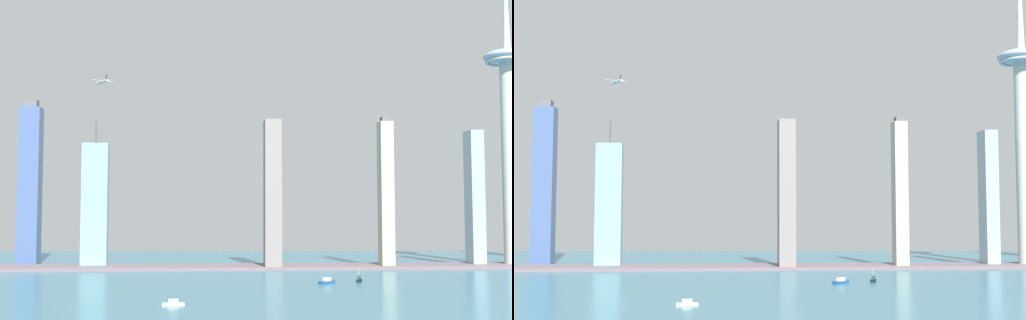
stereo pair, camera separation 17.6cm
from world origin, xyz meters
The scene contains 11 objects.
waterfront_pier centered at (0.00, 455.82, 1.58)m, with size 983.63×58.17×3.16m, color slate.
observation_tower centered at (269.74, 457.23, 160.37)m, with size 47.49×47.49×340.64m.
skyscraper_0 centered at (140.17, 448.26, 72.42)m, with size 12.58×17.50×148.18m.
skyscraper_2 centered at (235.02, 463.67, 68.33)m, with size 13.26×22.64×136.65m.
skyscraper_4 centered at (-143.56, 468.13, 61.01)m, with size 25.19×13.58×143.73m.
skyscraper_7 centered at (28.33, 442.81, 71.46)m, with size 15.78×23.96×142.91m.
skyscraper_9 centered at (-218.48, 517.08, 83.39)m, with size 20.92×20.52×171.47m.
boat_1 centered at (84.08, 315.40, 1.85)m, with size 5.87×7.91×10.93m.
boat_2 centered at (-53.38, 188.27, 1.26)m, with size 13.23×5.39×3.54m.
boat_4 centered at (56.92, 305.43, 1.69)m, with size 14.25×13.10×4.67m.
airplane centered at (-139.87, 475.41, 184.58)m, with size 20.67×21.49×7.27m.
Camera 1 is at (-33.71, -227.50, 53.60)m, focal length 49.27 mm.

